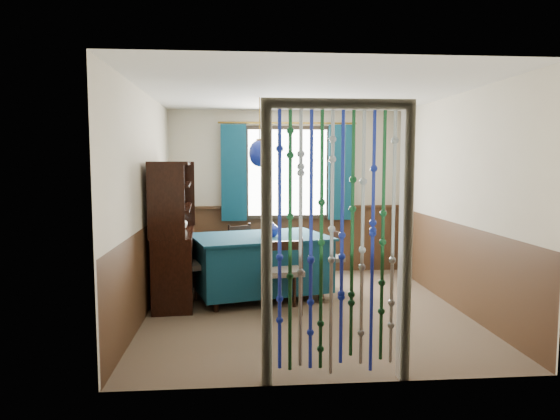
{
  "coord_description": "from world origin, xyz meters",
  "views": [
    {
      "loc": [
        -0.75,
        -5.67,
        1.71
      ],
      "look_at": [
        -0.24,
        0.41,
        1.12
      ],
      "focal_mm": 32.0,
      "sensor_mm": 36.0,
      "label": 1
    }
  ],
  "objects": [
    {
      "name": "wainscot_right",
      "position": [
        1.79,
        0.0,
        0.5
      ],
      "size": [
        0.0,
        4.0,
        4.0
      ],
      "primitive_type": "plane",
      "rotation": [
        1.57,
        0.0,
        -1.57
      ],
      "color": "#432A19",
      "rests_on": "ground"
    },
    {
      "name": "window",
      "position": [
        0.0,
        1.95,
        1.55
      ],
      "size": [
        1.32,
        0.12,
        1.42
      ],
      "primitive_type": "cube",
      "color": "black",
      "rests_on": "wall_back"
    },
    {
      "name": "wainscot_left",
      "position": [
        -1.79,
        0.0,
        0.5
      ],
      "size": [
        0.0,
        4.0,
        4.0
      ],
      "primitive_type": "plane",
      "rotation": [
        1.57,
        0.0,
        1.57
      ],
      "color": "#432A19",
      "rests_on": "ground"
    },
    {
      "name": "ceiling",
      "position": [
        0.0,
        0.0,
        2.5
      ],
      "size": [
        4.0,
        4.0,
        0.0
      ],
      "primitive_type": "plane",
      "rotation": [
        3.14,
        0.0,
        0.0
      ],
      "color": "silver",
      "rests_on": "ground"
    },
    {
      "name": "floor",
      "position": [
        0.0,
        0.0,
        0.0
      ],
      "size": [
        4.0,
        4.0,
        0.0
      ],
      "primitive_type": "plane",
      "color": "brown",
      "rests_on": "ground"
    },
    {
      "name": "doorway",
      "position": [
        0.0,
        -1.94,
        1.05
      ],
      "size": [
        1.16,
        0.12,
        2.18
      ],
      "primitive_type": null,
      "color": "silver",
      "rests_on": "ground"
    },
    {
      "name": "pendant_lamp",
      "position": [
        -0.49,
        0.52,
        1.82
      ],
      "size": [
        0.27,
        0.27,
        0.85
      ],
      "color": "olive",
      "rests_on": "ceiling"
    },
    {
      "name": "dining_table",
      "position": [
        -0.49,
        0.52,
        0.46
      ],
      "size": [
        1.88,
        1.52,
        0.79
      ],
      "rotation": [
        0.0,
        0.0,
        0.26
      ],
      "color": "#0E374C",
      "rests_on": "floor"
    },
    {
      "name": "chair_right",
      "position": [
        0.43,
        0.8,
        0.43
      ],
      "size": [
        0.47,
        0.48,
        0.81
      ],
      "rotation": [
        0.0,
        0.0,
        1.81
      ],
      "color": "black",
      "rests_on": "floor"
    },
    {
      "name": "wainscot_front",
      "position": [
        0.0,
        -1.99,
        0.5
      ],
      "size": [
        3.6,
        0.0,
        3.6
      ],
      "primitive_type": "plane",
      "rotation": [
        -1.57,
        0.0,
        0.0
      ],
      "color": "#432A19",
      "rests_on": "ground"
    },
    {
      "name": "sideboard",
      "position": [
        -1.55,
        0.47,
        0.6
      ],
      "size": [
        0.54,
        1.34,
        1.72
      ],
      "rotation": [
        0.0,
        0.0,
        0.07
      ],
      "color": "black",
      "rests_on": "floor"
    },
    {
      "name": "vase_sideboard",
      "position": [
        -1.49,
        0.71,
        0.96
      ],
      "size": [
        0.21,
        0.21,
        0.21
      ],
      "primitive_type": "imported",
      "rotation": [
        0.0,
        0.0,
        -0.08
      ],
      "color": "beige",
      "rests_on": "sideboard"
    },
    {
      "name": "wall_front",
      "position": [
        0.0,
        -2.0,
        1.25
      ],
      "size": [
        3.6,
        0.0,
        3.6
      ],
      "primitive_type": "plane",
      "rotation": [
        -1.57,
        0.0,
        0.0
      ],
      "color": "beige",
      "rests_on": "ground"
    },
    {
      "name": "chair_near",
      "position": [
        -0.26,
        -0.14,
        0.47
      ],
      "size": [
        0.48,
        0.46,
        0.88
      ],
      "rotation": [
        0.0,
        0.0,
        0.11
      ],
      "color": "black",
      "rests_on": "floor"
    },
    {
      "name": "wall_right",
      "position": [
        1.8,
        0.0,
        1.25
      ],
      "size": [
        0.0,
        4.0,
        4.0
      ],
      "primitive_type": "plane",
      "rotation": [
        1.57,
        0.0,
        -1.57
      ],
      "color": "beige",
      "rests_on": "ground"
    },
    {
      "name": "wall_back",
      "position": [
        0.0,
        2.0,
        1.25
      ],
      "size": [
        3.6,
        0.0,
        3.6
      ],
      "primitive_type": "plane",
      "rotation": [
        1.57,
        0.0,
        0.0
      ],
      "color": "beige",
      "rests_on": "ground"
    },
    {
      "name": "chair_far",
      "position": [
        -0.67,
        1.18,
        0.45
      ],
      "size": [
        0.57,
        0.56,
        0.85
      ],
      "rotation": [
        0.0,
        0.0,
        3.71
      ],
      "color": "black",
      "rests_on": "floor"
    },
    {
      "name": "bowl_shelf",
      "position": [
        -1.49,
        0.18,
        1.2
      ],
      "size": [
        0.2,
        0.2,
        0.05
      ],
      "primitive_type": "imported",
      "rotation": [
        0.0,
        0.0,
        0.04
      ],
      "color": "beige",
      "rests_on": "sideboard"
    },
    {
      "name": "chair_left",
      "position": [
        -1.4,
        0.24,
        0.48
      ],
      "size": [
        0.57,
        0.58,
        0.9
      ],
      "rotation": [
        0.0,
        0.0,
        -1.13
      ],
      "color": "black",
      "rests_on": "floor"
    },
    {
      "name": "wall_left",
      "position": [
        -1.8,
        0.0,
        1.25
      ],
      "size": [
        0.0,
        4.0,
        4.0
      ],
      "primitive_type": "plane",
      "rotation": [
        1.57,
        0.0,
        1.57
      ],
      "color": "beige",
      "rests_on": "ground"
    },
    {
      "name": "wainscot_back",
      "position": [
        0.0,
        1.99,
        0.5
      ],
      "size": [
        3.6,
        0.0,
        3.6
      ],
      "primitive_type": "plane",
      "rotation": [
        1.57,
        0.0,
        0.0
      ],
      "color": "#432A19",
      "rests_on": "ground"
    },
    {
      "name": "vase_table",
      "position": [
        -0.36,
        0.45,
        0.89
      ],
      "size": [
        0.19,
        0.19,
        0.2
      ],
      "primitive_type": "imported",
      "rotation": [
        0.0,
        0.0,
        -0.0
      ],
      "color": "navy",
      "rests_on": "dining_table"
    }
  ]
}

